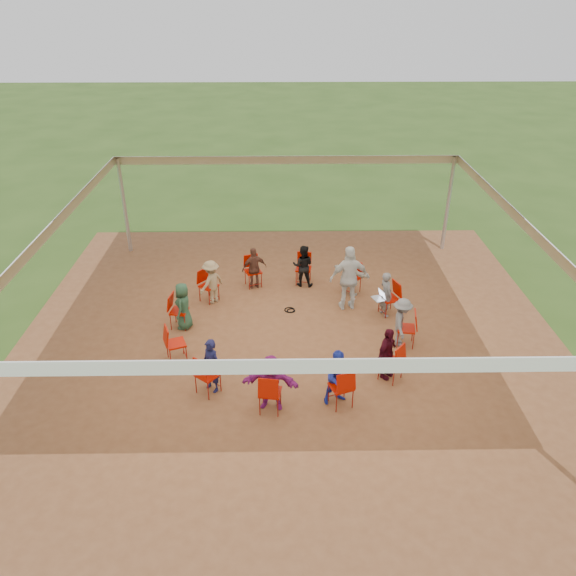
{
  "coord_description": "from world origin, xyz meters",
  "views": [
    {
      "loc": [
        -0.22,
        -11.42,
        7.52
      ],
      "look_at": [
        -0.04,
        0.3,
        1.15
      ],
      "focal_mm": 35.0,
      "sensor_mm": 36.0,
      "label": 1
    }
  ],
  "objects_px": {
    "chair_6": "(176,344)",
    "person_seated_0": "(386,294)",
    "chair_3": "(253,272)",
    "chair_1": "(352,278)",
    "chair_5": "(179,311)",
    "person_seated_6": "(211,366)",
    "person_seated_3": "(254,268)",
    "person_seated_10": "(402,322)",
    "chair_4": "(209,286)",
    "chair_9": "(341,387)",
    "person_seated_5": "(183,306)",
    "chair_11": "(406,329)",
    "laptop": "(380,296)",
    "chair_0": "(389,299)",
    "person_seated_4": "(211,282)",
    "standing_person": "(349,278)",
    "chair_2": "(303,269)",
    "person_seated_8": "(339,377)",
    "chair_8": "(270,392)",
    "chair_10": "(391,362)",
    "person_seated_1": "(350,274)",
    "person_seated_2": "(303,266)",
    "person_seated_7": "(271,382)",
    "cable_coil": "(290,310)",
    "person_seated_9": "(387,353)",
    "chair_7": "(208,375)"
  },
  "relations": [
    {
      "from": "chair_0",
      "to": "chair_5",
      "type": "bearing_deg",
      "value": 75.0
    },
    {
      "from": "chair_11",
      "to": "laptop",
      "type": "bearing_deg",
      "value": 26.29
    },
    {
      "from": "person_seated_5",
      "to": "person_seated_6",
      "type": "height_order",
      "value": "same"
    },
    {
      "from": "chair_0",
      "to": "person_seated_4",
      "type": "distance_m",
      "value": 4.65
    },
    {
      "from": "chair_0",
      "to": "person_seated_0",
      "type": "xyz_separation_m",
      "value": [
        -0.11,
        -0.04,
        0.16
      ]
    },
    {
      "from": "standing_person",
      "to": "chair_9",
      "type": "bearing_deg",
      "value": 73.81
    },
    {
      "from": "chair_0",
      "to": "cable_coil",
      "type": "distance_m",
      "value": 2.57
    },
    {
      "from": "chair_3",
      "to": "chair_1",
      "type": "bearing_deg",
      "value": 150.0
    },
    {
      "from": "chair_0",
      "to": "person_seated_1",
      "type": "xyz_separation_m",
      "value": [
        -0.91,
        1.06,
        0.16
      ]
    },
    {
      "from": "chair_8",
      "to": "laptop",
      "type": "bearing_deg",
      "value": 61.77
    },
    {
      "from": "chair_6",
      "to": "person_seated_7",
      "type": "distance_m",
      "value": 2.69
    },
    {
      "from": "chair_0",
      "to": "person_seated_3",
      "type": "bearing_deg",
      "value": 46.28
    },
    {
      "from": "person_seated_3",
      "to": "chair_1",
      "type": "bearing_deg",
      "value": 152.22
    },
    {
      "from": "person_seated_0",
      "to": "person_seated_7",
      "type": "height_order",
      "value": "same"
    },
    {
      "from": "chair_0",
      "to": "laptop",
      "type": "bearing_deg",
      "value": 90.0
    },
    {
      "from": "chair_5",
      "to": "chair_6",
      "type": "distance_m",
      "value": 1.42
    },
    {
      "from": "person_seated_2",
      "to": "person_seated_5",
      "type": "xyz_separation_m",
      "value": [
        -3.0,
        -2.17,
        0.0
      ]
    },
    {
      "from": "chair_2",
      "to": "person_seated_0",
      "type": "height_order",
      "value": "person_seated_0"
    },
    {
      "from": "person_seated_5",
      "to": "person_seated_10",
      "type": "height_order",
      "value": "same"
    },
    {
      "from": "person_seated_0",
      "to": "person_seated_3",
      "type": "xyz_separation_m",
      "value": [
        -3.38,
        1.52,
        0.0
      ]
    },
    {
      "from": "person_seated_5",
      "to": "person_seated_8",
      "type": "bearing_deg",
      "value": 60.0
    },
    {
      "from": "chair_4",
      "to": "laptop",
      "type": "bearing_deg",
      "value": 118.23
    },
    {
      "from": "chair_9",
      "to": "person_seated_5",
      "type": "height_order",
      "value": "person_seated_5"
    },
    {
      "from": "standing_person",
      "to": "chair_4",
      "type": "bearing_deg",
      "value": -14.48
    },
    {
      "from": "person_seated_3",
      "to": "person_seated_10",
      "type": "bearing_deg",
      "value": 120.0
    },
    {
      "from": "chair_7",
      "to": "person_seated_10",
      "type": "xyz_separation_m",
      "value": [
        4.32,
        1.71,
        0.16
      ]
    },
    {
      "from": "person_seated_7",
      "to": "person_seated_10",
      "type": "bearing_deg",
      "value": 45.0
    },
    {
      "from": "chair_2",
      "to": "chair_8",
      "type": "bearing_deg",
      "value": 90.0
    },
    {
      "from": "chair_3",
      "to": "chair_4",
      "type": "relative_size",
      "value": 1.0
    },
    {
      "from": "chair_2",
      "to": "person_seated_1",
      "type": "height_order",
      "value": "person_seated_1"
    },
    {
      "from": "chair_1",
      "to": "person_seated_1",
      "type": "xyz_separation_m",
      "value": [
        -0.08,
        -0.09,
        0.16
      ]
    },
    {
      "from": "chair_5",
      "to": "person_seated_6",
      "type": "distance_m",
      "value": 2.69
    },
    {
      "from": "chair_2",
      "to": "chair_3",
      "type": "xyz_separation_m",
      "value": [
        -1.41,
        -0.15,
        0.0
      ]
    },
    {
      "from": "person_seated_10",
      "to": "chair_9",
      "type": "bearing_deg",
      "value": 152.22
    },
    {
      "from": "chair_8",
      "to": "chair_10",
      "type": "xyz_separation_m",
      "value": [
        2.56,
        0.98,
        0.0
      ]
    },
    {
      "from": "person_seated_5",
      "to": "person_seated_10",
      "type": "distance_m",
      "value": 5.24
    },
    {
      "from": "chair_1",
      "to": "chair_8",
      "type": "height_order",
      "value": "same"
    },
    {
      "from": "person_seated_5",
      "to": "standing_person",
      "type": "xyz_separation_m",
      "value": [
        4.14,
        0.88,
        0.27
      ]
    },
    {
      "from": "chair_3",
      "to": "person_seated_0",
      "type": "relative_size",
      "value": 0.74
    },
    {
      "from": "chair_2",
      "to": "person_seated_9",
      "type": "height_order",
      "value": "person_seated_9"
    },
    {
      "from": "chair_3",
      "to": "laptop",
      "type": "bearing_deg",
      "value": 131.94
    },
    {
      "from": "chair_9",
      "to": "person_seated_8",
      "type": "xyz_separation_m",
      "value": [
        -0.04,
        0.11,
        0.16
      ]
    },
    {
      "from": "person_seated_7",
      "to": "person_seated_8",
      "type": "relative_size",
      "value": 1.0
    },
    {
      "from": "cable_coil",
      "to": "person_seated_7",
      "type": "bearing_deg",
      "value": -96.78
    },
    {
      "from": "chair_6",
      "to": "person_seated_0",
      "type": "xyz_separation_m",
      "value": [
        5.01,
        1.91,
        0.16
      ]
    },
    {
      "from": "chair_9",
      "to": "person_seated_4",
      "type": "height_order",
      "value": "person_seated_4"
    },
    {
      "from": "person_seated_0",
      "to": "person_seated_1",
      "type": "bearing_deg",
      "value": 15.0
    },
    {
      "from": "chair_1",
      "to": "person_seated_8",
      "type": "xyz_separation_m",
      "value": [
        -0.8,
        -4.58,
        0.16
      ]
    },
    {
      "from": "chair_11",
      "to": "person_seated_2",
      "type": "relative_size",
      "value": 0.74
    },
    {
      "from": "chair_9",
      "to": "cable_coil",
      "type": "relative_size",
      "value": 2.45
    }
  ]
}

